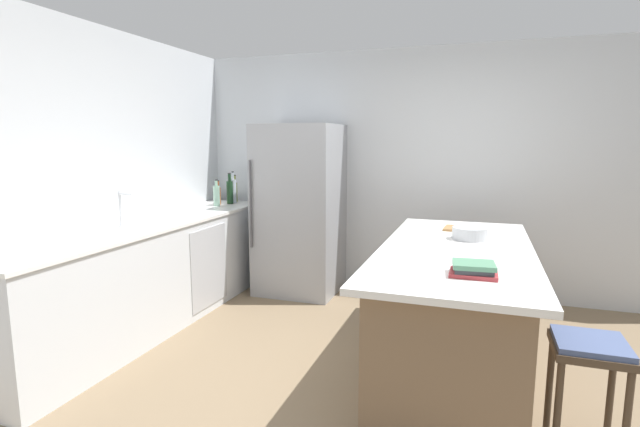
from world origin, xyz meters
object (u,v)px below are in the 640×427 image
at_px(cookbook_stack, 474,269).
at_px(vinegar_bottle, 219,195).
at_px(kitchen_island, 454,308).
at_px(wine_bottle, 230,191).
at_px(olive_oil_bottle, 235,191).
at_px(cutting_board, 464,229).
at_px(mixing_bowl, 470,233).
at_px(bar_stool, 589,361).
at_px(sink_faucet, 122,209).
at_px(refrigerator, 300,209).
at_px(gin_bottle, 217,195).
at_px(soda_bottle, 233,190).

bearing_deg(cookbook_stack, vinegar_bottle, 145.07).
relative_size(kitchen_island, wine_bottle, 6.55).
xyz_separation_m(kitchen_island, olive_oil_bottle, (-2.58, 1.52, 0.60)).
relative_size(wine_bottle, cutting_board, 1.03).
distance_m(wine_bottle, mixing_bowl, 2.82).
distance_m(bar_stool, cutting_board, 1.65).
distance_m(kitchen_island, wine_bottle, 2.94).
bearing_deg(sink_faucet, cookbook_stack, -8.93).
bearing_deg(refrigerator, vinegar_bottle, -173.41).
bearing_deg(olive_oil_bottle, gin_bottle, -92.39).
relative_size(kitchen_island, cookbook_stack, 8.98).
distance_m(gin_bottle, mixing_bowl, 2.80).
xyz_separation_m(olive_oil_bottle, cookbook_stack, (2.71, -2.21, -0.12)).
bearing_deg(soda_bottle, wine_bottle, -87.69).
bearing_deg(bar_stool, kitchen_island, 133.44).
distance_m(olive_oil_bottle, cookbook_stack, 3.50).
relative_size(bar_stool, olive_oil_bottle, 2.01).
distance_m(vinegar_bottle, cutting_board, 2.72).
xyz_separation_m(wine_bottle, cutting_board, (2.58, -0.64, -0.16)).
bearing_deg(cookbook_stack, kitchen_island, 100.29).
bearing_deg(refrigerator, mixing_bowl, -29.80).
relative_size(bar_stool, gin_bottle, 2.19).
height_order(kitchen_island, vinegar_bottle, vinegar_bottle).
xyz_separation_m(gin_bottle, cutting_board, (2.63, -0.44, -0.14)).
distance_m(sink_faucet, olive_oil_bottle, 1.77).
relative_size(refrigerator, cookbook_stack, 7.10).
height_order(refrigerator, gin_bottle, refrigerator).
relative_size(soda_bottle, vinegar_bottle, 1.33).
relative_size(olive_oil_bottle, cutting_board, 0.94).
relative_size(vinegar_bottle, mixing_bowl, 1.06).
height_order(refrigerator, vinegar_bottle, refrigerator).
bearing_deg(sink_faucet, cutting_board, 19.68).
distance_m(wine_bottle, gin_bottle, 0.21).
bearing_deg(bar_stool, mixing_bowl, 120.45).
distance_m(vinegar_bottle, mixing_bowl, 2.86).
bearing_deg(gin_bottle, cutting_board, -9.40).
xyz_separation_m(olive_oil_bottle, soda_bottle, (0.03, -0.09, 0.02)).
bearing_deg(vinegar_bottle, wine_bottle, 49.95).
bearing_deg(cutting_board, olive_oil_bottle, 162.66).
xyz_separation_m(wine_bottle, mixing_bowl, (2.63, -1.01, -0.13)).
bearing_deg(sink_faucet, mixing_bowl, 11.98).
relative_size(olive_oil_bottle, mixing_bowl, 1.23).
bearing_deg(vinegar_bottle, soda_bottle, 66.23).
relative_size(soda_bottle, mixing_bowl, 1.40).
bearing_deg(soda_bottle, gin_bottle, -99.41).
xyz_separation_m(olive_oil_bottle, cutting_board, (2.61, -0.82, -0.15)).
xyz_separation_m(refrigerator, mixing_bowl, (1.78, -1.02, 0.04)).
bearing_deg(kitchen_island, bar_stool, -46.56).
bearing_deg(wine_bottle, mixing_bowl, -21.12).
relative_size(kitchen_island, soda_bottle, 6.32).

